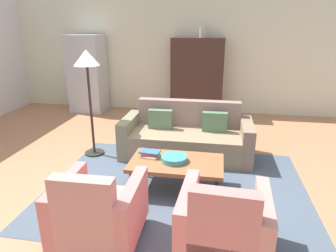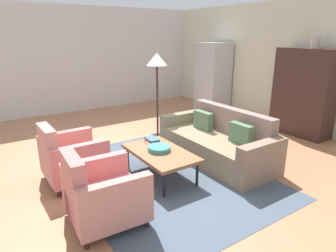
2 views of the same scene
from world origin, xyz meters
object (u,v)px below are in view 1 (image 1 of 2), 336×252
object	(u,v)px
armchair_left	(97,214)
floor_lamp	(87,68)
vase_tall	(203,32)
refrigerator	(88,74)
coffee_table	(176,164)
fruit_bowl	(174,159)
book_stack	(150,154)
cabinet	(197,77)
couch	(187,137)
armchair_right	(223,228)

from	to	relation	value
armchair_left	floor_lamp	xyz separation A→B (m)	(-0.94, 2.07, 1.10)
vase_tall	refrigerator	world-z (taller)	vase_tall
coffee_table	fruit_bowl	bearing A→B (deg)	180.00
book_stack	cabinet	world-z (taller)	cabinet
coffee_table	refrigerator	size ratio (longest dim) A/B	0.65
couch	vase_tall	world-z (taller)	vase_tall
coffee_table	vase_tall	distance (m)	3.87
couch	cabinet	xyz separation A→B (m)	(-0.03, 2.37, 0.61)
vase_tall	refrigerator	distance (m)	2.96
refrigerator	couch	bearing A→B (deg)	-39.75
fruit_bowl	refrigerator	distance (m)	4.41
coffee_table	armchair_right	distance (m)	1.31
fruit_bowl	floor_lamp	bearing A→B (deg)	149.11
armchair_right	vase_tall	size ratio (longest dim) A/B	3.90
armchair_left	floor_lamp	bearing A→B (deg)	113.14
armchair_right	refrigerator	bearing A→B (deg)	128.66
armchair_left	refrigerator	size ratio (longest dim) A/B	0.48
couch	armchair_right	world-z (taller)	armchair_right
cabinet	armchair_left	bearing A→B (deg)	-96.81
armchair_right	floor_lamp	xyz separation A→B (m)	(-2.13, 2.07, 1.10)
cabinet	book_stack	bearing A→B (deg)	-95.51
coffee_table	refrigerator	bearing A→B (deg)	128.29
armchair_right	refrigerator	xyz separation A→B (m)	(-3.32, 4.62, 0.58)
couch	book_stack	world-z (taller)	couch
couch	armchair_left	distance (m)	2.43
book_stack	coffee_table	bearing A→B (deg)	-12.41
coffee_table	book_stack	bearing A→B (deg)	167.59
vase_tall	book_stack	bearing A→B (deg)	-97.15
fruit_bowl	floor_lamp	size ratio (longest dim) A/B	0.20
armchair_left	armchair_right	size ratio (longest dim) A/B	1.00
armchair_right	cabinet	bearing A→B (deg)	100.54
fruit_bowl	refrigerator	bearing A→B (deg)	127.98
coffee_table	cabinet	bearing A→B (deg)	90.55
couch	cabinet	bearing A→B (deg)	-89.41
couch	refrigerator	bearing A→B (deg)	-39.99
armchair_left	book_stack	xyz separation A→B (m)	(0.23, 1.25, 0.10)
book_stack	cabinet	bearing A→B (deg)	84.49
book_stack	armchair_right	bearing A→B (deg)	-52.24
armchair_left	cabinet	bearing A→B (deg)	81.97
coffee_table	cabinet	size ratio (longest dim) A/B	0.67
fruit_bowl	armchair_right	bearing A→B (deg)	-61.75
armchair_right	floor_lamp	bearing A→B (deg)	138.82
vase_tall	floor_lamp	distance (m)	3.13
couch	floor_lamp	bearing A→B (deg)	10.35
armchair_left	vase_tall	xyz separation A→B (m)	(0.66, 4.72, 1.57)
armchair_right	fruit_bowl	distance (m)	1.33
armchair_right	book_stack	bearing A→B (deg)	130.70
couch	armchair_right	distance (m)	2.43
book_stack	refrigerator	size ratio (longest dim) A/B	0.15
armchair_right	vase_tall	distance (m)	5.00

